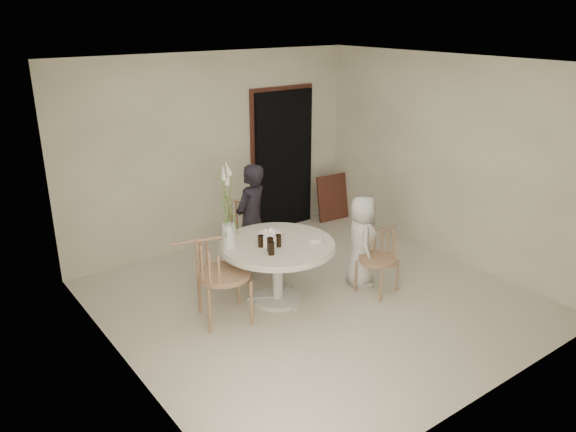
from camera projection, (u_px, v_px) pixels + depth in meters
ground at (314, 299)px, 6.61m from camera, size 4.50×4.50×0.00m
room_shell at (317, 166)px, 6.05m from camera, size 4.50×4.50×4.50m
doorway at (284, 161)px, 8.54m from camera, size 1.00×0.10×2.10m
door_trim at (282, 156)px, 8.55m from camera, size 1.12×0.03×2.22m
table at (278, 252)px, 6.39m from camera, size 1.33×1.33×0.73m
picture_frame at (332, 197)px, 9.04m from camera, size 0.56×0.21×0.73m
chair_far at (243, 227)px, 7.15m from camera, size 0.57×0.61×0.94m
chair_right at (383, 250)px, 6.70m from camera, size 0.52×0.49×0.78m
chair_left at (211, 268)px, 5.94m from camera, size 0.67×0.64×0.99m
girl at (251, 220)px, 7.03m from camera, size 0.62×0.52×1.45m
boy at (361, 241)px, 6.81m from camera, size 0.59×0.66×1.14m
birthday_cake at (270, 238)px, 6.30m from camera, size 0.26×0.26×0.18m
cola_tumbler_a at (261, 241)px, 6.22m from camera, size 0.07×0.07×0.14m
cola_tumbler_b at (271, 248)px, 6.01m from camera, size 0.08×0.08×0.15m
cola_tumbler_c at (270, 245)px, 6.10m from camera, size 0.09×0.09×0.15m
cola_tumbler_d at (278, 241)px, 6.22m from camera, size 0.07×0.07×0.14m
plate_stack at (315, 239)px, 6.39m from camera, size 0.24×0.24×0.05m
flower_vase at (228, 217)px, 6.11m from camera, size 0.14×0.14×1.01m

